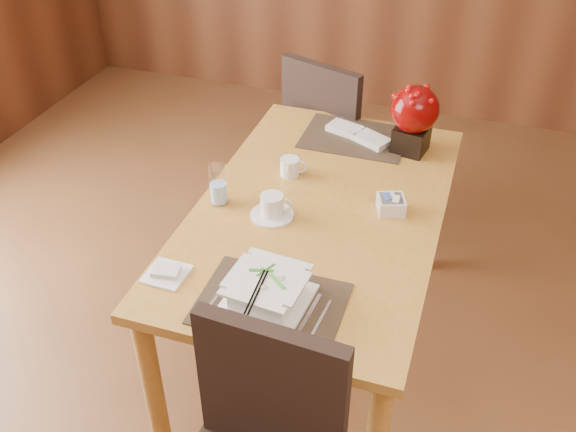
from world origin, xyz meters
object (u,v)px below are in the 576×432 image
(soup_setting, at_px, (267,291))
(sugar_caddy, at_px, (391,205))
(coffee_cup, at_px, (272,207))
(berry_decor, at_px, (414,115))
(dining_table, at_px, (319,227))
(water_glass, at_px, (218,185))
(creamer_jug, at_px, (290,167))
(far_chair, at_px, (332,136))
(bread_plate, at_px, (167,274))

(soup_setting, bearing_deg, sugar_caddy, 71.11)
(coffee_cup, xyz_separation_m, berry_decor, (0.40, 0.63, 0.13))
(coffee_cup, height_order, berry_decor, berry_decor)
(coffee_cup, bearing_deg, dining_table, 37.05)
(water_glass, xyz_separation_m, sugar_caddy, (0.63, 0.15, -0.05))
(water_glass, relative_size, sugar_caddy, 1.65)
(soup_setting, relative_size, berry_decor, 0.93)
(coffee_cup, xyz_separation_m, sugar_caddy, (0.41, 0.17, -0.01))
(dining_table, bearing_deg, berry_decor, 64.30)
(dining_table, height_order, coffee_cup, coffee_cup)
(creamer_jug, distance_m, sugar_caddy, 0.45)
(water_glass, relative_size, far_chair, 0.17)
(soup_setting, bearing_deg, coffee_cup, 112.66)
(sugar_caddy, xyz_separation_m, berry_decor, (-0.01, 0.46, 0.14))
(creamer_jug, bearing_deg, far_chair, 79.53)
(creamer_jug, bearing_deg, soup_setting, -88.34)
(coffee_cup, bearing_deg, creamer_jug, 95.41)
(soup_setting, height_order, creamer_jug, soup_setting)
(sugar_caddy, distance_m, berry_decor, 0.48)
(creamer_jug, bearing_deg, water_glass, -136.39)
(sugar_caddy, height_order, bread_plate, sugar_caddy)
(sugar_caddy, bearing_deg, berry_decor, 90.88)
(creamer_jug, relative_size, berry_decor, 0.34)
(bread_plate, distance_m, far_chair, 1.46)
(dining_table, xyz_separation_m, water_glass, (-0.37, -0.09, 0.18))
(bread_plate, bearing_deg, coffee_cup, 62.29)
(sugar_caddy, height_order, far_chair, far_chair)
(water_glass, height_order, berry_decor, berry_decor)
(dining_table, xyz_separation_m, far_chair, (-0.19, 0.90, -0.11))
(sugar_caddy, bearing_deg, far_chair, 117.75)
(soup_setting, xyz_separation_m, berry_decor, (0.26, 1.07, 0.12))
(sugar_caddy, relative_size, bread_plate, 0.73)
(creamer_jug, relative_size, far_chair, 0.10)
(dining_table, bearing_deg, water_glass, -165.70)
(berry_decor, bearing_deg, creamer_jug, -141.40)
(dining_table, height_order, sugar_caddy, sugar_caddy)
(far_chair, bearing_deg, bread_plate, 102.03)
(dining_table, distance_m, soup_setting, 0.57)
(coffee_cup, relative_size, bread_plate, 1.21)
(berry_decor, bearing_deg, far_chair, 139.00)
(dining_table, bearing_deg, sugar_caddy, 12.02)
(sugar_caddy, relative_size, berry_decor, 0.33)
(dining_table, relative_size, water_glass, 9.40)
(dining_table, bearing_deg, far_chair, 101.77)
(creamer_jug, xyz_separation_m, berry_decor, (0.43, 0.34, 0.13))
(berry_decor, relative_size, bread_plate, 2.23)
(bread_plate, bearing_deg, soup_setting, -3.10)
(coffee_cup, distance_m, sugar_caddy, 0.44)
(sugar_caddy, bearing_deg, bread_plate, -136.93)
(berry_decor, bearing_deg, water_glass, -135.32)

